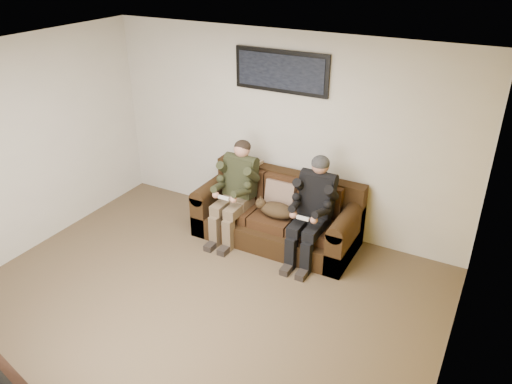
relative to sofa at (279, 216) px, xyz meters
The scene contains 13 objects.
floor 1.86m from the sofa, 95.39° to the right, with size 5.00×5.00×0.00m, color brown.
ceiling 2.92m from the sofa, 95.39° to the right, with size 5.00×5.00×0.00m, color silver.
wall_back 1.08m from the sofa, 112.01° to the left, with size 5.00×5.00×0.00m, color beige.
wall_left 3.38m from the sofa, 145.68° to the right, with size 4.50×4.50×0.00m, color beige.
wall_right 3.12m from the sofa, 38.08° to the right, with size 4.50×4.50×0.00m, color beige.
accent_wall_right 3.11m from the sofa, 38.20° to the right, with size 4.50×4.50×0.00m, color #BF9513.
sofa is the anchor object (origin of this frame).
throw_pillow 0.29m from the sofa, 90.00° to the left, with size 0.40×0.11×0.38m, color #816554.
throw_blanket 0.86m from the sofa, 157.45° to the left, with size 0.43×0.21×0.08m, color #C1AF8E.
person_left 0.68m from the sofa, 162.02° to the right, with size 0.51×0.87×1.27m.
person_right 0.68m from the sofa, 17.94° to the right, with size 0.51×0.86×1.28m.
cat 0.27m from the sofa, 75.92° to the right, with size 0.66×0.26×0.24m.
framed_poster 1.83m from the sofa, 117.05° to the left, with size 1.25×0.05×0.52m.
Camera 1 is at (2.59, -3.29, 3.55)m, focal length 35.00 mm.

